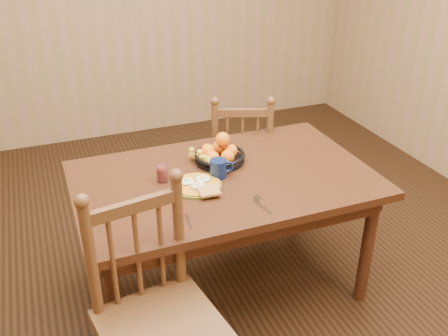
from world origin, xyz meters
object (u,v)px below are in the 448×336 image
object	(u,v)px
coffee_mug	(219,168)
fruit_bowl	(219,154)
chair_near	(156,316)
chair_far	(241,160)
breakfast_plate	(197,185)
dining_table	(224,190)

from	to	relation	value
coffee_mug	fruit_bowl	size ratio (longest dim) A/B	0.41
chair_near	coffee_mug	size ratio (longest dim) A/B	7.92
chair_far	chair_near	bearing A→B (deg)	74.77
breakfast_plate	coffee_mug	distance (m)	0.16
coffee_mug	fruit_bowl	distance (m)	0.18
breakfast_plate	fruit_bowl	distance (m)	0.31
fruit_bowl	dining_table	bearing A→B (deg)	-101.39
coffee_mug	breakfast_plate	bearing A→B (deg)	-156.08
chair_near	coffee_mug	xyz separation A→B (m)	(0.53, 0.65, 0.29)
coffee_mug	chair_near	bearing A→B (deg)	-129.38
dining_table	chair_far	distance (m)	0.78
chair_near	fruit_bowl	world-z (taller)	chair_near
dining_table	fruit_bowl	distance (m)	0.22
chair_far	coffee_mug	world-z (taller)	chair_far
chair_far	breakfast_plate	distance (m)	0.95
chair_far	fruit_bowl	world-z (taller)	chair_far
chair_far	coffee_mug	size ratio (longest dim) A/B	7.16
dining_table	fruit_bowl	size ratio (longest dim) A/B	4.94
dining_table	chair_near	distance (m)	0.86
breakfast_plate	coffee_mug	xyz separation A→B (m)	(0.15, 0.06, 0.04)
dining_table	chair_near	xyz separation A→B (m)	(-0.56, -0.64, -0.15)
chair_far	coffee_mug	distance (m)	0.84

